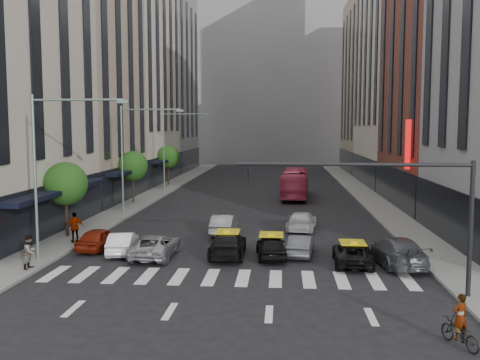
% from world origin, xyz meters
% --- Properties ---
extents(ground, '(160.00, 160.00, 0.00)m').
position_xyz_m(ground, '(0.00, 0.00, 0.00)').
color(ground, black).
rests_on(ground, ground).
extents(sidewalk_left, '(3.00, 96.00, 0.15)m').
position_xyz_m(sidewalk_left, '(-11.50, 30.00, 0.07)').
color(sidewalk_left, slate).
rests_on(sidewalk_left, ground).
extents(sidewalk_right, '(3.00, 96.00, 0.15)m').
position_xyz_m(sidewalk_right, '(11.50, 30.00, 0.07)').
color(sidewalk_right, slate).
rests_on(sidewalk_right, ground).
extents(building_left_b, '(8.00, 16.00, 24.00)m').
position_xyz_m(building_left_b, '(-17.00, 28.00, 12.00)').
color(building_left_b, tan).
rests_on(building_left_b, ground).
extents(building_left_c, '(8.00, 20.00, 36.00)m').
position_xyz_m(building_left_c, '(-17.00, 46.00, 18.00)').
color(building_left_c, beige).
rests_on(building_left_c, ground).
extents(building_left_d, '(8.00, 18.00, 30.00)m').
position_xyz_m(building_left_d, '(-17.00, 65.00, 15.00)').
color(building_left_d, gray).
rests_on(building_left_d, ground).
extents(building_right_b, '(8.00, 18.00, 26.00)m').
position_xyz_m(building_right_b, '(17.00, 27.00, 13.00)').
color(building_right_b, brown).
rests_on(building_right_b, ground).
extents(building_right_c, '(8.00, 20.00, 40.00)m').
position_xyz_m(building_right_c, '(17.00, 46.00, 20.00)').
color(building_right_c, beige).
rests_on(building_right_c, ground).
extents(building_right_d, '(8.00, 18.00, 28.00)m').
position_xyz_m(building_right_d, '(17.00, 65.00, 14.00)').
color(building_right_d, tan).
rests_on(building_right_d, ground).
extents(building_far, '(30.00, 10.00, 36.00)m').
position_xyz_m(building_far, '(0.00, 85.00, 18.00)').
color(building_far, gray).
rests_on(building_far, ground).
extents(tree_near, '(2.88, 2.88, 4.95)m').
position_xyz_m(tree_near, '(-11.80, 10.00, 3.65)').
color(tree_near, black).
rests_on(tree_near, sidewalk_left).
extents(tree_mid, '(2.88, 2.88, 4.95)m').
position_xyz_m(tree_mid, '(-11.80, 26.00, 3.65)').
color(tree_mid, black).
rests_on(tree_mid, sidewalk_left).
extents(tree_far, '(2.88, 2.88, 4.95)m').
position_xyz_m(tree_far, '(-11.80, 42.00, 3.65)').
color(tree_far, black).
rests_on(tree_far, sidewalk_left).
extents(streetlamp_near, '(5.38, 0.25, 9.00)m').
position_xyz_m(streetlamp_near, '(-10.04, 4.00, 5.90)').
color(streetlamp_near, gray).
rests_on(streetlamp_near, sidewalk_left).
extents(streetlamp_mid, '(5.38, 0.25, 9.00)m').
position_xyz_m(streetlamp_mid, '(-10.04, 20.00, 5.90)').
color(streetlamp_mid, gray).
rests_on(streetlamp_mid, sidewalk_left).
extents(streetlamp_far, '(5.38, 0.25, 9.00)m').
position_xyz_m(streetlamp_far, '(-10.04, 36.00, 5.90)').
color(streetlamp_far, gray).
rests_on(streetlamp_far, sidewalk_left).
extents(traffic_signal, '(10.10, 0.20, 6.00)m').
position_xyz_m(traffic_signal, '(7.69, -1.00, 4.47)').
color(traffic_signal, black).
rests_on(traffic_signal, ground).
extents(liberty_sign, '(0.30, 0.70, 4.00)m').
position_xyz_m(liberty_sign, '(12.60, 20.00, 6.00)').
color(liberty_sign, red).
rests_on(liberty_sign, ground).
extents(car_red, '(2.03, 4.09, 1.34)m').
position_xyz_m(car_red, '(-8.53, 6.93, 0.67)').
color(car_red, maroon).
rests_on(car_red, ground).
extents(car_white_front, '(1.88, 4.05, 1.29)m').
position_xyz_m(car_white_front, '(-6.81, 6.00, 0.64)').
color(car_white_front, white).
rests_on(car_white_front, ground).
extents(car_silver, '(2.29, 4.79, 1.32)m').
position_xyz_m(car_silver, '(-4.70, 5.32, 0.66)').
color(car_silver, '#A3A3A8').
rests_on(car_silver, ground).
extents(taxi_left, '(2.10, 4.94, 1.42)m').
position_xyz_m(taxi_left, '(-0.60, 5.86, 0.71)').
color(taxi_left, black).
rests_on(taxi_left, ground).
extents(taxi_center, '(1.95, 4.06, 1.34)m').
position_xyz_m(taxi_center, '(1.90, 5.59, 0.67)').
color(taxi_center, black).
rests_on(taxi_center, ground).
extents(car_grey_mid, '(1.77, 3.85, 1.22)m').
position_xyz_m(car_grey_mid, '(3.59, 6.36, 0.61)').
color(car_grey_mid, '#45474D').
rests_on(car_grey_mid, ground).
extents(taxi_right, '(2.17, 4.39, 1.20)m').
position_xyz_m(taxi_right, '(6.29, 4.50, 0.60)').
color(taxi_right, black).
rests_on(taxi_right, ground).
extents(car_grey_curb, '(2.85, 5.54, 1.54)m').
position_xyz_m(car_grey_curb, '(8.61, 4.60, 0.77)').
color(car_grey_curb, '#44474C').
rests_on(car_grey_curb, ground).
extents(car_row2_left, '(1.56, 4.31, 1.41)m').
position_xyz_m(car_row2_left, '(-1.51, 12.04, 0.71)').
color(car_row2_left, gray).
rests_on(car_row2_left, ground).
extents(car_row2_right, '(2.49, 4.89, 1.36)m').
position_xyz_m(car_row2_right, '(3.90, 13.95, 0.68)').
color(car_row2_right, silver).
rests_on(car_row2_right, ground).
extents(bus, '(3.16, 10.93, 3.01)m').
position_xyz_m(bus, '(3.85, 31.87, 1.50)').
color(bus, '#C93B5C').
rests_on(bus, ground).
extents(motorcycle, '(1.30, 1.92, 0.96)m').
position_xyz_m(motorcycle, '(8.49, -6.17, 0.48)').
color(motorcycle, black).
rests_on(motorcycle, ground).
extents(rider, '(0.69, 0.58, 1.60)m').
position_xyz_m(rider, '(8.49, -6.17, 1.75)').
color(rider, gray).
rests_on(rider, motorcycle).
extents(pedestrian_near, '(0.71, 0.88, 1.73)m').
position_xyz_m(pedestrian_near, '(-10.40, 1.86, 1.02)').
color(pedestrian_near, gray).
rests_on(pedestrian_near, sidewalk_left).
extents(pedestrian_far, '(1.17, 1.05, 1.91)m').
position_xyz_m(pedestrian_far, '(-10.52, 8.16, 1.10)').
color(pedestrian_far, gray).
rests_on(pedestrian_far, sidewalk_left).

